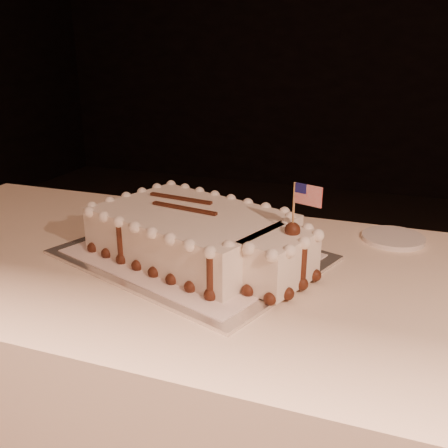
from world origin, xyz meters
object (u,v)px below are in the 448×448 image
(sheet_cake, at_px, (201,235))
(cake_board, at_px, (192,255))
(banquet_table, at_px, (320,429))
(side_plate, at_px, (393,238))

(sheet_cake, bearing_deg, cake_board, 160.47)
(banquet_table, bearing_deg, cake_board, 174.66)
(sheet_cake, height_order, side_plate, sheet_cake)
(sheet_cake, bearing_deg, banquet_table, -3.95)
(banquet_table, distance_m, side_plate, 0.49)
(banquet_table, bearing_deg, side_plate, 69.77)
(cake_board, relative_size, sheet_cake, 1.01)
(cake_board, distance_m, sheet_cake, 0.06)
(banquet_table, height_order, sheet_cake, sheet_cake)
(side_plate, bearing_deg, banquet_table, -110.23)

